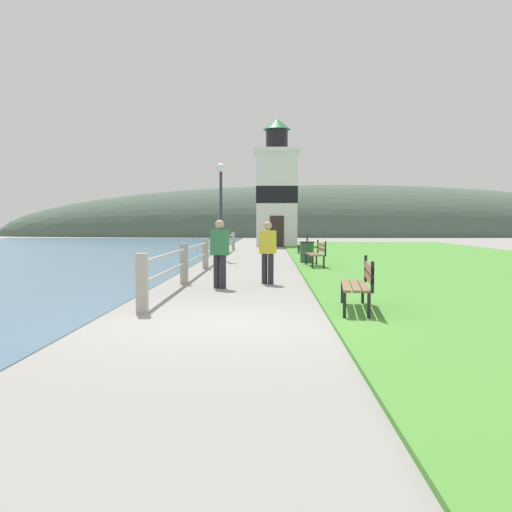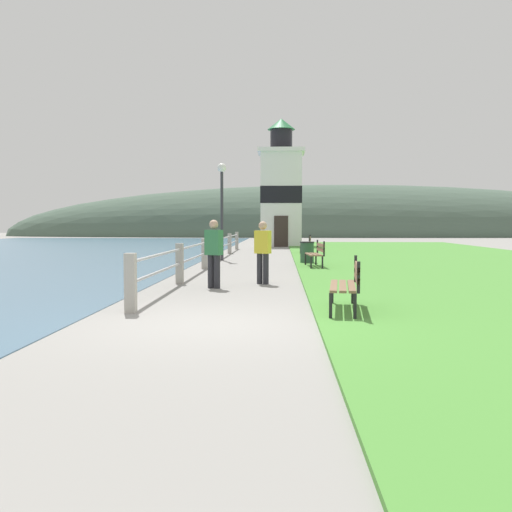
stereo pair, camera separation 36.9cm
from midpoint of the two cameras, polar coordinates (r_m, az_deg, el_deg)
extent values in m
plane|color=gray|center=(8.69, -3.28, -6.80)|extent=(160.00, 160.00, 0.00)
cube|color=#4C8E38|center=(23.97, 18.77, -0.45)|extent=(12.00, 43.33, 0.06)
cube|color=#A8A399|center=(9.85, -11.39, -2.67)|extent=(0.18, 0.18, 1.02)
cube|color=#A8A399|center=(14.45, -6.92, -0.75)|extent=(0.18, 0.18, 1.02)
cube|color=#A8A399|center=(19.11, -4.62, 0.25)|extent=(0.18, 0.18, 1.02)
cube|color=#A8A399|center=(23.78, -3.23, 0.85)|extent=(0.18, 0.18, 1.02)
cube|color=#A8A399|center=(28.47, -2.29, 1.26)|extent=(0.18, 0.18, 1.02)
cube|color=#A8A399|center=(33.17, -1.62, 1.55)|extent=(0.18, 0.18, 1.02)
cylinder|color=#B2B2B7|center=(21.43, -3.85, 1.53)|extent=(0.06, 23.55, 0.06)
cylinder|color=#B2B2B7|center=(21.44, -3.85, 0.58)|extent=(0.06, 23.55, 0.06)
cube|color=brown|center=(9.72, 8.88, -2.96)|extent=(0.29, 1.74, 0.04)
cube|color=brown|center=(9.72, 9.74, -2.97)|extent=(0.29, 1.74, 0.04)
cube|color=brown|center=(9.72, 10.61, -2.97)|extent=(0.29, 1.74, 0.04)
cube|color=brown|center=(9.70, 11.14, -1.11)|extent=(0.23, 1.73, 0.11)
cube|color=brown|center=(9.71, 11.13, -2.04)|extent=(0.23, 1.73, 0.11)
cube|color=black|center=(8.91, 8.66, -5.11)|extent=(0.05, 0.05, 0.45)
cube|color=black|center=(10.58, 8.62, -3.78)|extent=(0.05, 0.05, 0.45)
cube|color=black|center=(8.92, 11.04, -5.13)|extent=(0.05, 0.05, 0.45)
cube|color=black|center=(10.59, 10.63, -3.80)|extent=(0.05, 0.05, 0.45)
cube|color=black|center=(8.87, 11.39, -2.12)|extent=(0.05, 0.05, 0.49)
cube|color=black|center=(10.54, 10.92, -1.26)|extent=(0.05, 0.05, 0.49)
cube|color=brown|center=(19.33, 5.90, 0.16)|extent=(0.23, 1.70, 0.04)
cube|color=brown|center=(19.35, 6.33, 0.16)|extent=(0.23, 1.70, 0.04)
cube|color=brown|center=(19.37, 6.76, 0.16)|extent=(0.23, 1.70, 0.04)
cube|color=brown|center=(19.36, 7.02, 1.10)|extent=(0.17, 1.70, 0.11)
cube|color=brown|center=(19.37, 7.02, 0.63)|extent=(0.17, 1.70, 0.11)
cube|color=black|center=(18.52, 6.10, -0.74)|extent=(0.05, 0.05, 0.45)
cube|color=black|center=(20.15, 5.49, -0.41)|extent=(0.05, 0.05, 0.45)
cube|color=black|center=(18.57, 7.23, -0.73)|extent=(0.05, 0.05, 0.45)
cube|color=black|center=(20.20, 6.53, -0.41)|extent=(0.05, 0.05, 0.45)
cube|color=black|center=(18.55, 7.39, 0.71)|extent=(0.05, 0.05, 0.49)
cube|color=black|center=(20.18, 6.68, 0.93)|extent=(0.05, 0.05, 0.49)
cube|color=brown|center=(28.25, 5.01, 1.15)|extent=(0.26, 1.76, 0.04)
cube|color=brown|center=(28.24, 5.31, 1.15)|extent=(0.26, 1.76, 0.04)
cube|color=brown|center=(28.24, 5.60, 1.15)|extent=(0.26, 1.76, 0.04)
cube|color=brown|center=(28.22, 5.78, 1.79)|extent=(0.20, 1.75, 0.11)
cube|color=brown|center=(28.23, 5.78, 1.47)|extent=(0.20, 1.75, 0.11)
cube|color=black|center=(27.41, 4.85, 0.57)|extent=(0.05, 0.05, 0.45)
cube|color=black|center=(29.11, 5.00, 0.73)|extent=(0.05, 0.05, 0.45)
cube|color=black|center=(27.40, 5.63, 0.57)|extent=(0.05, 0.05, 0.45)
cube|color=black|center=(29.10, 5.73, 0.73)|extent=(0.05, 0.05, 0.45)
cube|color=black|center=(27.38, 5.74, 1.55)|extent=(0.05, 0.05, 0.49)
cube|color=black|center=(29.08, 5.83, 1.65)|extent=(0.05, 0.05, 0.49)
cube|color=white|center=(37.97, 2.81, 5.61)|extent=(2.64, 2.64, 6.12)
cube|color=black|center=(37.99, 2.81, 6.07)|extent=(2.68, 2.68, 1.10)
cube|color=white|center=(38.23, 2.82, 10.39)|extent=(3.04, 3.04, 0.25)
cylinder|color=black|center=(38.34, 2.82, 11.54)|extent=(1.45, 1.45, 1.31)
cone|color=#23703D|center=(38.50, 2.83, 13.04)|extent=(1.82, 1.82, 0.72)
cube|color=#332823|center=(36.60, 2.81, 2.48)|extent=(0.90, 0.06, 2.00)
cylinder|color=#28282D|center=(13.40, -3.75, -1.55)|extent=(0.15, 0.15, 0.78)
cylinder|color=#28282D|center=(13.30, -3.12, -1.59)|extent=(0.15, 0.15, 0.78)
cube|color=#337A47|center=(13.31, -3.45, 1.37)|extent=(0.44, 0.37, 0.59)
sphere|color=tan|center=(13.30, -3.46, 3.18)|extent=(0.21, 0.21, 0.21)
cylinder|color=#28282D|center=(14.30, 1.12, -1.27)|extent=(0.14, 0.14, 0.77)
cylinder|color=#28282D|center=(14.22, 1.73, -1.30)|extent=(0.14, 0.14, 0.77)
cube|color=yellow|center=(14.22, 1.43, 1.41)|extent=(0.44, 0.35, 0.57)
sphere|color=tan|center=(14.21, 1.43, 3.07)|extent=(0.21, 0.21, 0.21)
cylinder|color=#2D5138|center=(21.29, 5.62, 0.26)|extent=(0.50, 0.50, 0.80)
cylinder|color=black|center=(21.27, 5.63, 1.39)|extent=(0.54, 0.54, 0.04)
cylinder|color=#333338|center=(23.33, -2.97, 3.98)|extent=(0.12, 0.12, 3.60)
sphere|color=white|center=(23.44, -2.99, 8.82)|extent=(0.36, 0.36, 0.36)
ellipsoid|color=#475B4C|center=(67.79, 8.50, 1.98)|extent=(80.00, 16.00, 12.00)
camera|label=1|loc=(0.18, -89.50, 0.03)|focal=40.00mm
camera|label=2|loc=(0.18, 90.50, -0.03)|focal=40.00mm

